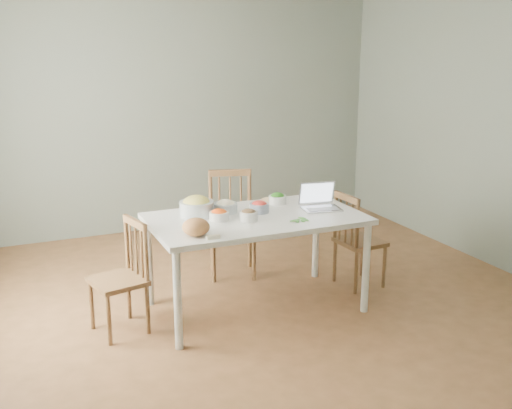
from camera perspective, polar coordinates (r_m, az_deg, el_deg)
name	(u,v)px	position (r m, az deg, el deg)	size (l,w,h in m)	color
floor	(264,303)	(5.41, 0.78, -9.10)	(5.00, 5.00, 0.00)	brown
wall_back	(177,115)	(7.34, -7.33, 8.20)	(5.00, 0.00, 2.70)	slate
wall_front	(492,238)	(2.98, 21.08, -2.96)	(5.00, 0.00, 2.70)	slate
wall_right	(499,132)	(6.45, 21.65, 6.31)	(0.00, 5.00, 2.70)	slate
dining_table	(256,263)	(5.17, 0.00, -5.44)	(1.74, 0.98, 0.81)	white
chair_far	(232,225)	(5.87, -2.24, -1.91)	(0.44, 0.42, 1.00)	#492E15
chair_left	(118,278)	(4.86, -12.74, -6.70)	(0.39, 0.37, 0.89)	#492E15
chair_right	(360,239)	(5.72, 9.66, -3.21)	(0.39, 0.37, 0.88)	#492E15
bread_boule	(196,227)	(4.55, -5.60, -2.09)	(0.21, 0.21, 0.13)	#AB733B
butter_stick	(213,237)	(4.48, -4.00, -3.03)	(0.10, 0.03, 0.03)	#FDF1CB
bowl_squash	(196,206)	(5.06, -5.55, -0.14)	(0.28, 0.28, 0.16)	gold
bowl_carrot	(219,215)	(4.93, -3.46, -0.96)	(0.16, 0.16, 0.09)	orange
bowl_onion	(226,206)	(5.14, -2.84, -0.17)	(0.20, 0.20, 0.11)	#F5E6C3
bowl_mushroom	(249,215)	(4.90, -0.69, -0.98)	(0.15, 0.15, 0.10)	black
bowl_redpep	(259,207)	(5.14, 0.31, -0.20)	(0.16, 0.16, 0.10)	red
bowl_broccoli	(277,198)	(5.41, 2.01, 0.58)	(0.16, 0.16, 0.10)	black
flatbread	(271,200)	(5.50, 1.43, 0.39)	(0.18, 0.18, 0.02)	beige
basil_bunch	(298,219)	(4.93, 3.96, -1.37)	(0.18, 0.18, 0.02)	#1B5F14
laptop	(322,197)	(5.23, 6.14, 0.67)	(0.32, 0.27, 0.22)	silver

